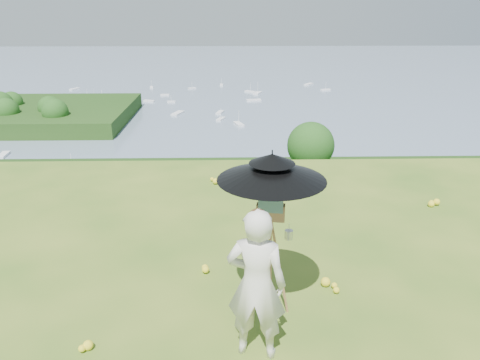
{
  "coord_description": "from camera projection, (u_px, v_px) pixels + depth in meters",
  "views": [
    {
      "loc": [
        -0.5,
        -4.44,
        3.76
      ],
      "look_at": [
        -0.33,
        2.91,
        0.99
      ],
      "focal_mm": 35.0,
      "sensor_mm": 36.0,
      "label": 1
    }
  ],
  "objects": [
    {
      "name": "ground",
      "position": [
        274.0,
        346.0,
        5.49
      ],
      "size": [
        14.0,
        14.0,
        0.0
      ],
      "primitive_type": "plane",
      "color": "#3C661D",
      "rests_on": "ground"
    },
    {
      "name": "forest_slope",
      "position": [
        236.0,
        341.0,
        48.46
      ],
      "size": [
        140.0,
        56.0,
        22.0
      ],
      "primitive_type": "cube",
      "color": "black",
      "rests_on": "bay_water"
    },
    {
      "name": "painter",
      "position": [
        256.0,
        285.0,
        5.08
      ],
      "size": [
        0.74,
        0.56,
        1.81
      ],
      "primitive_type": "imported",
      "rotation": [
        0.0,
        0.0,
        2.92
      ],
      "color": "white",
      "rests_on": "ground"
    },
    {
      "name": "field_easel",
      "position": [
        269.0,
        260.0,
        5.64
      ],
      "size": [
        0.75,
        0.75,
        1.74
      ],
      "primitive_type": null,
      "rotation": [
        0.0,
        0.0,
        -0.15
      ],
      "color": "#A76946",
      "rests_on": "ground"
    },
    {
      "name": "bay_water",
      "position": [
        230.0,
        82.0,
        241.99
      ],
      "size": [
        700.0,
        700.0,
        0.0
      ],
      "primitive_type": "plane",
      "color": "slate",
      "rests_on": "ground"
    },
    {
      "name": "harbor_town",
      "position": [
        232.0,
        197.0,
        86.06
      ],
      "size": [
        110.0,
        22.0,
        5.0
      ],
      "primitive_type": null,
      "color": "silver",
      "rests_on": "shoreline_tier"
    },
    {
      "name": "moored_boats",
      "position": [
        196.0,
        115.0,
        167.69
      ],
      "size": [
        140.0,
        140.0,
        0.7
      ],
      "primitive_type": null,
      "color": "white",
      "rests_on": "bay_water"
    },
    {
      "name": "slope_trees",
      "position": [
        235.0,
        219.0,
        43.52
      ],
      "size": [
        110.0,
        50.0,
        6.0
      ],
      "primitive_type": null,
      "color": "#1C4314",
      "rests_on": "forest_slope"
    },
    {
      "name": "painter_cap",
      "position": [
        257.0,
        213.0,
        4.78
      ],
      "size": [
        0.23,
        0.26,
        0.1
      ],
      "primitive_type": null,
      "rotation": [
        0.0,
        0.0,
        -0.2
      ],
      "color": "#E17B84",
      "rests_on": "painter"
    },
    {
      "name": "wildflowers",
      "position": [
        272.0,
        328.0,
        5.7
      ],
      "size": [
        10.0,
        10.5,
        0.12
      ],
      "primitive_type": null,
      "color": "yellow",
      "rests_on": "ground"
    },
    {
      "name": "sun_umbrella",
      "position": [
        271.0,
        184.0,
        5.33
      ],
      "size": [
        1.38,
        1.38,
        0.81
      ],
      "primitive_type": null,
      "rotation": [
        0.0,
        0.0,
        -0.11
      ],
      "color": "black",
      "rests_on": "field_easel"
    },
    {
      "name": "peninsula",
      "position": [
        10.0,
        107.0,
        159.04
      ],
      "size": [
        90.0,
        60.0,
        12.0
      ],
      "primitive_type": null,
      "color": "black",
      "rests_on": "bay_water"
    },
    {
      "name": "shoreline_tier",
      "position": [
        233.0,
        228.0,
        88.35
      ],
      "size": [
        170.0,
        28.0,
        8.0
      ],
      "primitive_type": "cube",
      "color": "gray",
      "rests_on": "bay_water"
    }
  ]
}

